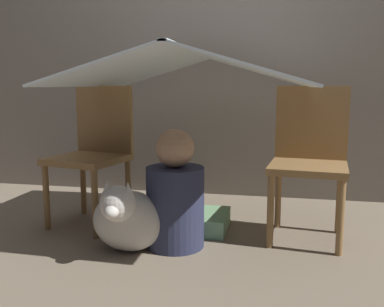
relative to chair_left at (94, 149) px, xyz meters
name	(u,v)px	position (x,y,z in m)	size (l,w,h in m)	color
ground_plane	(187,240)	(0.62, -0.20, -0.46)	(8.80, 8.80, 0.00)	gray
wall_back	(217,29)	(0.62, 0.84, 0.79)	(7.00, 0.05, 2.50)	#6B6056
chair_left	(94,149)	(0.00, 0.00, 0.00)	(0.47, 0.47, 0.84)	olive
chair_right	(309,155)	(1.26, 0.00, 0.00)	(0.44, 0.44, 0.84)	olive
sheet_canopy	(192,68)	(0.62, -0.07, 0.47)	(1.27, 1.23, 0.20)	silver
person_front	(175,197)	(0.58, -0.30, -0.20)	(0.30, 0.30, 0.62)	#2D3351
dog	(127,218)	(0.36, -0.43, -0.28)	(0.37, 0.38, 0.39)	silver
floor_cushion	(192,220)	(0.61, -0.01, -0.41)	(0.42, 0.34, 0.10)	#7FB27F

